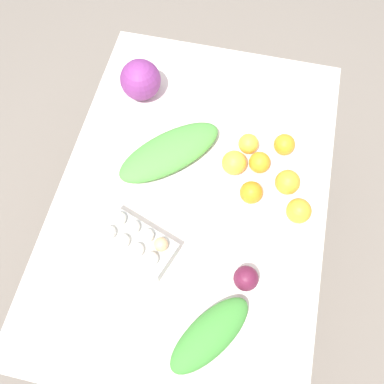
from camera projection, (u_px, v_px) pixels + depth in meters
The scene contains 14 objects.
ground_plane at pixel (192, 258), 2.07m from camera, with size 8.00×8.00×0.00m, color #70665B.
dining_table at pixel (192, 206), 1.51m from camera, with size 1.30×0.89×0.72m.
cabbage_purple at pixel (140, 80), 1.53m from camera, with size 0.15×0.15×0.15m, color #7A2D75.
egg_carton at pixel (136, 242), 1.30m from camera, with size 0.19×0.27×0.09m.
greens_bunch_chard at pixel (210, 335), 1.20m from camera, with size 0.28×0.11×0.07m, color #3D8433.
greens_bunch_dandelion at pixel (170, 152), 1.45m from camera, with size 0.38×0.15×0.07m, color #4C933D.
beet_root at pixel (246, 278), 1.26m from camera, with size 0.08×0.08×0.08m, color #5B1933.
orange_0 at pixel (288, 182), 1.39m from camera, with size 0.08×0.08×0.08m, color orange.
orange_1 at pixel (251, 192), 1.38m from camera, with size 0.07×0.07×0.07m, color orange.
orange_2 at pixel (248, 144), 1.46m from camera, with size 0.07×0.07×0.07m, color #F9A833.
orange_3 at pixel (284, 144), 1.46m from camera, with size 0.07×0.07×0.07m, color orange.
orange_4 at pixel (260, 162), 1.43m from camera, with size 0.07×0.07×0.07m, color orange.
orange_5 at pixel (299, 210), 1.35m from camera, with size 0.08×0.08×0.08m, color orange.
orange_6 at pixel (234, 163), 1.42m from camera, with size 0.08×0.08×0.08m, color #F9A833.
Camera 1 is at (0.59, 0.13, 2.01)m, focal length 40.00 mm.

